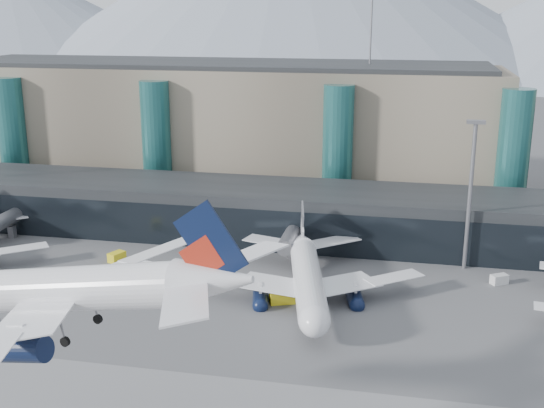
{
  "coord_description": "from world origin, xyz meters",
  "views": [
    {
      "loc": [
        19.49,
        -65.78,
        43.08
      ],
      "look_at": [
        -0.44,
        32.0,
        14.26
      ],
      "focal_mm": 45.0,
      "sensor_mm": 36.0,
      "label": 1
    }
  ],
  "objects": [
    {
      "name": "lightmast_mid",
      "position": [
        30.0,
        48.0,
        14.42
      ],
      "size": [
        3.0,
        1.2,
        25.6
      ],
      "color": "slate",
      "rests_on": "ground"
    },
    {
      "name": "ground",
      "position": [
        0.0,
        0.0,
        0.0
      ],
      "size": [
        900.0,
        900.0,
        0.0
      ],
      "primitive_type": "plane",
      "color": "#515154",
      "rests_on": "ground"
    },
    {
      "name": "veh_h",
      "position": [
        2.04,
        27.81,
        1.08
      ],
      "size": [
        4.38,
        3.33,
        2.15
      ],
      "primitive_type": "cube",
      "rotation": [
        0.0,
        0.0,
        0.37
      ],
      "color": "yellow",
      "rests_on": "ground"
    },
    {
      "name": "veh_g",
      "position": [
        6.04,
        31.89,
        0.8
      ],
      "size": [
        2.45,
        3.12,
        1.59
      ],
      "primitive_type": "cube",
      "rotation": [
        0.0,
        0.0,
        -1.21
      ],
      "color": "silver",
      "rests_on": "ground"
    },
    {
      "name": "veh_d",
      "position": [
        35.1,
        41.99,
        0.78
      ],
      "size": [
        3.09,
        2.67,
        1.56
      ],
      "primitive_type": "cube",
      "rotation": [
        0.0,
        0.0,
        0.55
      ],
      "color": "silver",
      "rests_on": "ground"
    },
    {
      "name": "hero_jet",
      "position": [
        -7.28,
        -14.13,
        20.02
      ],
      "size": [
        35.62,
        35.21,
        11.51
      ],
      "rotation": [
        0.0,
        -0.19,
        -0.17
      ],
      "color": "silver",
      "rests_on": "ground"
    },
    {
      "name": "mountain_ridge",
      "position": [
        15.97,
        380.0,
        45.74
      ],
      "size": [
        910.0,
        400.0,
        110.0
      ],
      "color": "gray",
      "rests_on": "ground"
    },
    {
      "name": "jet_parked_mid",
      "position": [
        4.99,
        32.34,
        4.71
      ],
      "size": [
        37.82,
        38.69,
        12.45
      ],
      "rotation": [
        0.0,
        0.0,
        1.78
      ],
      "color": "silver",
      "rests_on": "ground"
    },
    {
      "name": "veh_b",
      "position": [
        -29.83,
        39.14,
        0.84
      ],
      "size": [
        2.82,
        3.39,
        1.68
      ],
      "primitive_type": "cube",
      "rotation": [
        0.0,
        0.0,
        1.15
      ],
      "color": "yellow",
      "rests_on": "ground"
    },
    {
      "name": "teal_towers",
      "position": [
        -14.99,
        74.01,
        14.01
      ],
      "size": [
        116.4,
        19.4,
        46.0
      ],
      "color": "#226161",
      "rests_on": "ground"
    },
    {
      "name": "concourse",
      "position": [
        -0.02,
        57.73,
        4.97
      ],
      "size": [
        170.0,
        27.0,
        10.0
      ],
      "color": "black",
      "rests_on": "ground"
    },
    {
      "name": "terminal_main",
      "position": [
        -25.0,
        90.0,
        15.44
      ],
      "size": [
        130.0,
        30.0,
        31.0
      ],
      "color": "gray",
      "rests_on": "ground"
    }
  ]
}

